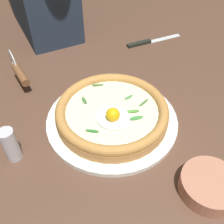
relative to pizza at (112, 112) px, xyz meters
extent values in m
cube|color=brown|center=(0.04, 0.02, -0.05)|extent=(2.40, 2.40, 0.03)
cylinder|color=white|center=(0.00, 0.00, -0.03)|extent=(0.32, 0.32, 0.01)
cylinder|color=#C28246|center=(0.00, 0.00, -0.01)|extent=(0.27, 0.27, 0.02)
torus|color=#C38542|center=(0.00, 0.00, 0.01)|extent=(0.27, 0.27, 0.02)
cylinder|color=#EFE9C2|center=(0.00, 0.00, 0.00)|extent=(0.22, 0.22, 0.00)
ellipsoid|color=white|center=(0.02, -0.01, 0.01)|extent=(0.08, 0.08, 0.01)
sphere|color=yellow|center=(0.03, -0.01, 0.02)|extent=(0.03, 0.03, 0.03)
ellipsoid|color=#49783D|center=(0.01, 0.08, 0.01)|extent=(0.02, 0.03, 0.01)
ellipsoid|color=#3D8E3F|center=(0.05, 0.04, 0.01)|extent=(0.01, 0.03, 0.01)
ellipsoid|color=#53783B|center=(-0.10, 0.01, 0.01)|extent=(0.02, 0.03, 0.01)
ellipsoid|color=#579F3C|center=(0.03, 0.04, 0.01)|extent=(0.02, 0.03, 0.01)
ellipsoid|color=#2C782D|center=(0.04, -0.07, 0.01)|extent=(0.02, 0.03, 0.01)
ellipsoid|color=#417033|center=(-0.06, -0.05, 0.01)|extent=(0.02, 0.01, 0.01)
ellipsoid|color=#4E934D|center=(-0.02, 0.06, 0.01)|extent=(0.01, 0.03, 0.01)
cylinder|color=#BB745A|center=(0.25, 0.08, -0.01)|extent=(0.11, 0.11, 0.04)
cylinder|color=silver|center=(-0.31, -0.17, 0.01)|extent=(0.08, 0.01, 0.08)
cylinder|color=silver|center=(-0.30, -0.17, 0.01)|extent=(0.02, 0.01, 0.01)
cylinder|color=brown|center=(-0.24, -0.16, 0.01)|extent=(0.09, 0.03, 0.02)
cube|color=silver|center=(-0.28, 0.35, -0.03)|extent=(0.02, 0.12, 0.00)
cube|color=black|center=(-0.28, 0.25, -0.03)|extent=(0.02, 0.09, 0.01)
cylinder|color=silver|center=(0.00, -0.24, 0.01)|extent=(0.03, 0.03, 0.08)
camera|label=1|loc=(0.40, -0.20, 0.44)|focal=42.08mm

